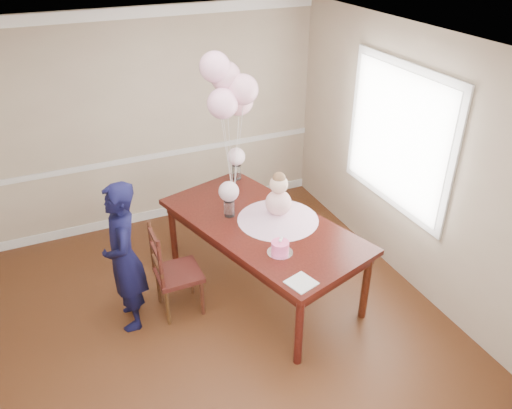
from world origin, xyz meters
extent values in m
cube|color=#381C0E|center=(0.00, 0.00, 0.00)|extent=(4.50, 5.00, 0.00)
cube|color=white|center=(0.00, 0.00, 2.70)|extent=(4.50, 5.00, 0.02)
cube|color=tan|center=(0.00, 2.50, 1.35)|extent=(4.50, 0.02, 2.70)
cube|color=tan|center=(2.25, 0.00, 1.35)|extent=(0.02, 5.00, 2.70)
cube|color=silver|center=(0.00, 2.49, 0.90)|extent=(4.50, 0.02, 0.07)
cube|color=white|center=(0.00, 2.49, 2.63)|extent=(4.50, 0.02, 0.12)
cube|color=silver|center=(0.00, 2.49, 0.06)|extent=(4.50, 0.02, 0.12)
cube|color=silver|center=(2.23, 0.50, 1.55)|extent=(0.02, 1.66, 1.56)
cube|color=white|center=(2.21, 0.50, 1.55)|extent=(0.01, 1.50, 1.40)
cube|color=black|center=(0.71, 0.59, 0.80)|extent=(1.70, 2.44, 0.06)
cube|color=black|center=(0.71, 0.59, 0.72)|extent=(1.56, 2.30, 0.11)
cylinder|color=black|center=(0.56, -0.52, 0.39)|extent=(0.10, 0.10, 0.78)
cylinder|color=black|center=(1.45, -0.26, 0.39)|extent=(0.10, 0.10, 0.78)
cylinder|color=black|center=(-0.03, 1.43, 0.39)|extent=(0.10, 0.10, 0.78)
cylinder|color=black|center=(0.86, 1.70, 0.39)|extent=(0.10, 0.10, 0.78)
cone|color=#DEA3C4|center=(0.89, 0.58, 0.89)|extent=(1.05, 1.05, 0.11)
sphere|color=pink|center=(0.89, 0.58, 1.03)|extent=(0.27, 0.27, 0.27)
sphere|color=beige|center=(0.89, 0.58, 1.24)|extent=(0.19, 0.19, 0.19)
sphere|color=brown|center=(0.89, 0.58, 1.31)|extent=(0.13, 0.13, 0.13)
cylinder|color=white|center=(0.65, 0.04, 0.84)|extent=(0.30, 0.30, 0.01)
cylinder|color=#FF5097|center=(0.65, 0.04, 0.90)|extent=(0.21, 0.21, 0.11)
sphere|color=white|center=(0.65, 0.04, 0.97)|extent=(0.03, 0.03, 0.03)
sphere|color=white|center=(0.67, 0.08, 0.97)|extent=(0.03, 0.03, 0.03)
cylinder|color=silver|center=(0.46, 0.86, 0.92)|extent=(0.14, 0.14, 0.18)
sphere|color=beige|center=(0.46, 0.86, 1.12)|extent=(0.21, 0.21, 0.21)
cylinder|color=silver|center=(0.84, 1.61, 0.92)|extent=(0.14, 0.14, 0.18)
sphere|color=white|center=(0.84, 1.61, 1.12)|extent=(0.21, 0.21, 0.21)
cube|color=silver|center=(0.61, -0.43, 0.84)|extent=(0.28, 0.28, 0.01)
cylinder|color=silver|center=(0.64, 1.20, 0.84)|extent=(0.06, 0.06, 0.02)
sphere|color=#FFB4D4|center=(0.54, 1.17, 1.94)|extent=(0.31, 0.31, 0.31)
sphere|color=#ECA7BB|center=(0.77, 1.18, 2.05)|extent=(0.31, 0.31, 0.31)
sphere|color=#E4A1B5|center=(0.63, 1.31, 2.16)|extent=(0.31, 0.31, 0.31)
sphere|color=#F7AFCD|center=(0.52, 1.30, 2.27)|extent=(0.31, 0.31, 0.31)
sphere|color=#FFB4C3|center=(0.78, 1.33, 1.88)|extent=(0.31, 0.31, 0.31)
cylinder|color=silver|center=(0.59, 1.19, 1.31)|extent=(0.10, 0.03, 0.93)
cylinder|color=silver|center=(0.70, 1.19, 1.36)|extent=(0.13, 0.03, 1.04)
cylinder|color=silver|center=(0.64, 1.26, 1.42)|extent=(0.02, 0.11, 1.15)
cylinder|color=silver|center=(0.58, 1.25, 1.47)|extent=(0.12, 0.09, 1.26)
cylinder|color=white|center=(0.71, 1.27, 1.28)|extent=(0.13, 0.12, 0.86)
cube|color=#36110E|center=(-0.20, 0.62, 0.45)|extent=(0.44, 0.44, 0.05)
cylinder|color=#38200F|center=(-0.38, 0.44, 0.21)|extent=(0.04, 0.04, 0.43)
cylinder|color=#34150E|center=(-0.02, 0.44, 0.21)|extent=(0.04, 0.04, 0.43)
cylinder|color=#361C0E|center=(-0.38, 0.79, 0.21)|extent=(0.04, 0.04, 0.43)
cylinder|color=#361B0E|center=(-0.02, 0.79, 0.21)|extent=(0.04, 0.04, 0.43)
cylinder|color=black|center=(-0.40, 0.44, 0.74)|extent=(0.04, 0.04, 0.56)
cylinder|color=#3C1C10|center=(-0.40, 0.79, 0.74)|extent=(0.04, 0.04, 0.56)
cube|color=#34190E|center=(-0.40, 0.62, 0.62)|extent=(0.03, 0.40, 0.05)
cube|color=#3A130F|center=(-0.40, 0.62, 0.78)|extent=(0.03, 0.40, 0.05)
cube|color=#36140E|center=(-0.40, 0.62, 0.93)|extent=(0.03, 0.40, 0.05)
imported|color=black|center=(-0.69, 0.64, 0.77)|extent=(0.43, 0.60, 1.55)
camera|label=1|loc=(-1.10, -3.33, 3.56)|focal=35.00mm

